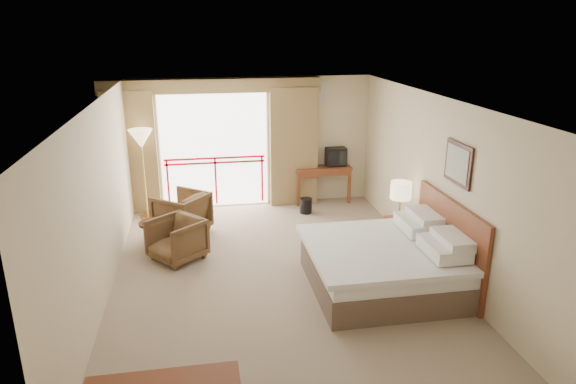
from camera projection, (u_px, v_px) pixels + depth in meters
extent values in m
plane|color=gray|center=(279.00, 276.00, 7.94)|extent=(7.00, 7.00, 0.00)
plane|color=white|center=(278.00, 101.00, 7.09)|extent=(7.00, 7.00, 0.00)
plane|color=beige|center=(252.00, 142.00, 10.79)|extent=(5.00, 0.00, 5.00)
plane|color=beige|center=(344.00, 325.00, 4.24)|extent=(5.00, 0.00, 5.00)
plane|color=beige|center=(100.00, 204.00, 7.10)|extent=(0.00, 7.00, 7.00)
plane|color=beige|center=(438.00, 185.00, 7.93)|extent=(0.00, 7.00, 7.00)
plane|color=white|center=(214.00, 151.00, 10.69)|extent=(2.40, 0.00, 2.40)
cube|color=red|center=(215.00, 163.00, 10.75)|extent=(2.09, 0.03, 0.04)
cube|color=red|center=(215.00, 158.00, 10.71)|extent=(2.09, 0.03, 0.04)
cube|color=red|center=(168.00, 183.00, 10.71)|extent=(0.04, 0.03, 1.00)
cube|color=red|center=(216.00, 181.00, 10.87)|extent=(0.04, 0.03, 1.00)
cube|color=red|center=(262.00, 179.00, 11.03)|extent=(0.04, 0.03, 1.00)
cube|color=olive|center=(132.00, 153.00, 10.28)|extent=(1.00, 0.26, 2.50)
cube|color=olive|center=(293.00, 147.00, 10.82)|extent=(1.00, 0.26, 2.50)
cube|color=olive|center=(212.00, 86.00, 10.17)|extent=(4.40, 0.22, 0.28)
cube|color=silver|center=(314.00, 93.00, 10.66)|extent=(0.50, 0.04, 0.50)
cube|color=brown|center=(382.00, 275.00, 7.55)|extent=(2.05, 2.00, 0.40)
cube|color=white|center=(383.00, 256.00, 7.46)|extent=(2.01, 1.96, 0.22)
cube|color=white|center=(380.00, 249.00, 7.41)|extent=(2.09, 2.06, 0.08)
cube|color=white|center=(444.00, 248.00, 7.06)|extent=(0.50, 0.75, 0.18)
cube|color=white|center=(417.00, 224.00, 7.91)|extent=(0.50, 0.75, 0.18)
cube|color=white|center=(454.00, 239.00, 7.05)|extent=(0.40, 0.70, 0.14)
cube|color=white|center=(426.00, 216.00, 7.89)|extent=(0.40, 0.70, 0.14)
cube|color=brown|center=(449.00, 242.00, 7.58)|extent=(0.06, 2.10, 1.30)
cube|color=black|center=(458.00, 164.00, 7.21)|extent=(0.03, 0.72, 0.60)
cube|color=silver|center=(457.00, 164.00, 7.20)|extent=(0.01, 0.60, 0.48)
cube|color=brown|center=(399.00, 234.00, 8.82)|extent=(0.42, 0.49, 0.56)
cylinder|color=tan|center=(399.00, 216.00, 8.76)|extent=(0.15, 0.15, 0.04)
cylinder|color=tan|center=(400.00, 205.00, 8.71)|extent=(0.03, 0.03, 0.38)
cylinder|color=#FFE5B2|center=(401.00, 190.00, 8.62)|extent=(0.35, 0.35, 0.29)
cube|color=black|center=(401.00, 220.00, 8.57)|extent=(0.23, 0.21, 0.08)
cube|color=brown|center=(322.00, 167.00, 11.12)|extent=(1.22, 0.59, 0.05)
cube|color=brown|center=(299.00, 189.00, 10.91)|extent=(0.06, 0.06, 0.75)
cube|color=brown|center=(349.00, 186.00, 11.09)|extent=(0.06, 0.06, 0.75)
cube|color=brown|center=(294.00, 182.00, 11.39)|extent=(0.06, 0.06, 0.75)
cube|color=brown|center=(343.00, 180.00, 11.57)|extent=(0.06, 0.06, 0.75)
cube|color=brown|center=(319.00, 177.00, 11.45)|extent=(1.12, 0.03, 0.56)
cube|color=brown|center=(325.00, 174.00, 10.89)|extent=(1.12, 0.03, 0.12)
cube|color=black|center=(335.00, 156.00, 11.10)|extent=(0.44, 0.34, 0.40)
cube|color=black|center=(337.00, 158.00, 10.94)|extent=(0.40, 0.02, 0.32)
cylinder|color=black|center=(306.00, 161.00, 11.02)|extent=(0.13, 0.13, 0.24)
cylinder|color=white|center=(313.00, 165.00, 11.02)|extent=(0.07, 0.07, 0.09)
cylinder|color=black|center=(306.00, 206.00, 10.56)|extent=(0.26, 0.26, 0.31)
imported|color=#4D351F|center=(183.00, 232.00, 9.62)|extent=(1.19, 1.18, 0.78)
imported|color=#4D351F|center=(178.00, 259.00, 8.52)|extent=(1.08, 1.08, 0.71)
cylinder|color=black|center=(153.00, 223.00, 8.68)|extent=(0.48, 0.48, 0.04)
cylinder|color=black|center=(154.00, 237.00, 8.76)|extent=(0.06, 0.06, 0.48)
cylinder|color=black|center=(155.00, 250.00, 8.84)|extent=(0.34, 0.34, 0.03)
imported|color=white|center=(153.00, 222.00, 8.68)|extent=(0.25, 0.26, 0.02)
cylinder|color=tan|center=(148.00, 216.00, 10.37)|extent=(0.29, 0.29, 0.03)
cylinder|color=tan|center=(145.00, 180.00, 10.13)|extent=(0.03, 0.03, 1.56)
cone|color=#FFE5B2|center=(141.00, 139.00, 9.87)|extent=(0.46, 0.46, 0.36)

